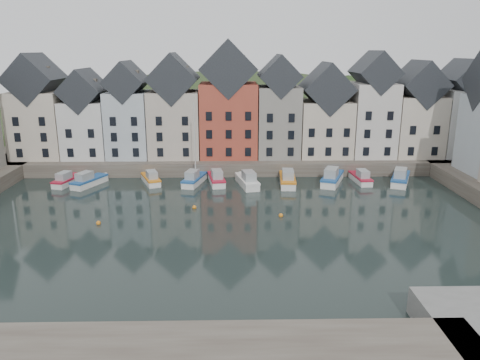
{
  "coord_description": "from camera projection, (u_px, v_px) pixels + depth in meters",
  "views": [
    {
      "loc": [
        0.36,
        -44.7,
        18.29
      ],
      "look_at": [
        1.39,
        6.0,
        4.06
      ],
      "focal_mm": 35.0,
      "sensor_mm": 36.0,
      "label": 1
    }
  ],
  "objects": [
    {
      "name": "ground",
      "position": [
        228.0,
        234.0,
        47.97
      ],
      "size": [
        260.0,
        260.0,
        0.0
      ],
      "primitive_type": "plane",
      "color": "black",
      "rests_on": "ground"
    },
    {
      "name": "far_quay",
      "position": [
        229.0,
        159.0,
        76.57
      ],
      "size": [
        90.0,
        16.0,
        2.0
      ],
      "primitive_type": "cube",
      "color": "#483F37",
      "rests_on": "ground"
    },
    {
      "name": "hillside",
      "position": [
        230.0,
        214.0,
        106.73
      ],
      "size": [
        153.6,
        70.4,
        64.0
      ],
      "color": "#23351A",
      "rests_on": "ground"
    },
    {
      "name": "far_terrace",
      "position": [
        249.0,
        112.0,
        72.58
      ],
      "size": [
        72.37,
        8.16,
        17.78
      ],
      "color": "beige",
      "rests_on": "far_quay"
    },
    {
      "name": "mooring_buoys",
      "position": [
        193.0,
        215.0,
        52.98
      ],
      "size": [
        20.5,
        5.5,
        0.5
      ],
      "color": "orange",
      "rests_on": "ground"
    },
    {
      "name": "boat_a",
      "position": [
        67.0,
        180.0,
        65.24
      ],
      "size": [
        3.12,
        5.85,
        2.15
      ],
      "rotation": [
        0.0,
        0.0,
        -0.26
      ],
      "color": "silver",
      "rests_on": "ground"
    },
    {
      "name": "boat_b",
      "position": [
        88.0,
        181.0,
        64.68
      ],
      "size": [
        4.12,
        6.23,
        2.3
      ],
      "rotation": [
        0.0,
        0.0,
        -0.42
      ],
      "color": "silver",
      "rests_on": "ground"
    },
    {
      "name": "boat_c",
      "position": [
        151.0,
        179.0,
        65.84
      ],
      "size": [
        3.67,
        5.87,
        2.16
      ],
      "rotation": [
        0.0,
        0.0,
        0.37
      ],
      "color": "silver",
      "rests_on": "ground"
    },
    {
      "name": "boat_d",
      "position": [
        194.0,
        179.0,
        65.46
      ],
      "size": [
        3.37,
        6.34,
        11.59
      ],
      "rotation": [
        0.0,
        0.0,
        -0.26
      ],
      "color": "silver",
      "rests_on": "ground"
    },
    {
      "name": "boat_e",
      "position": [
        217.0,
        179.0,
        65.68
      ],
      "size": [
        2.81,
        6.3,
        2.34
      ],
      "rotation": [
        0.0,
        0.0,
        0.16
      ],
      "color": "silver",
      "rests_on": "ground"
    },
    {
      "name": "boat_f",
      "position": [
        247.0,
        181.0,
        64.51
      ],
      "size": [
        3.38,
        6.79,
        2.5
      ],
      "rotation": [
        0.0,
        0.0,
        0.22
      ],
      "color": "silver",
      "rests_on": "ground"
    },
    {
      "name": "boat_g",
      "position": [
        288.0,
        180.0,
        65.12
      ],
      "size": [
        2.54,
        6.8,
        2.56
      ],
      "rotation": [
        0.0,
        0.0,
        -0.07
      ],
      "color": "silver",
      "rests_on": "ground"
    },
    {
      "name": "boat_h",
      "position": [
        332.0,
        178.0,
        65.7
      ],
      "size": [
        4.61,
        7.26,
        2.67
      ],
      "rotation": [
        0.0,
        0.0,
        -0.38
      ],
      "color": "silver",
      "rests_on": "ground"
    },
    {
      "name": "boat_i",
      "position": [
        361.0,
        178.0,
        66.34
      ],
      "size": [
        2.17,
        5.77,
        2.17
      ],
      "rotation": [
        0.0,
        0.0,
        0.07
      ],
      "color": "silver",
      "rests_on": "ground"
    },
    {
      "name": "boat_j",
      "position": [
        400.0,
        178.0,
        65.66
      ],
      "size": [
        4.65,
        7.0,
        2.58
      ],
      "rotation": [
        0.0,
        0.0,
        -0.42
      ],
      "color": "silver",
      "rests_on": "ground"
    }
  ]
}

